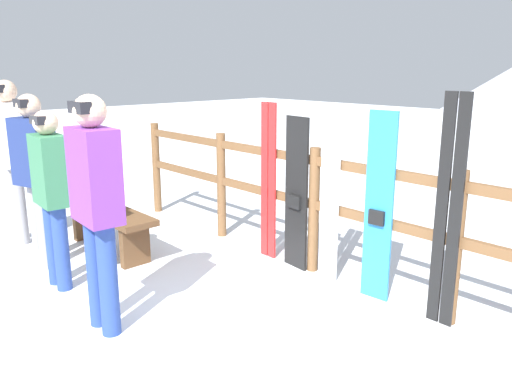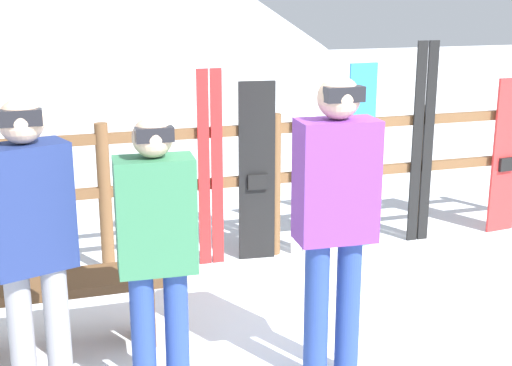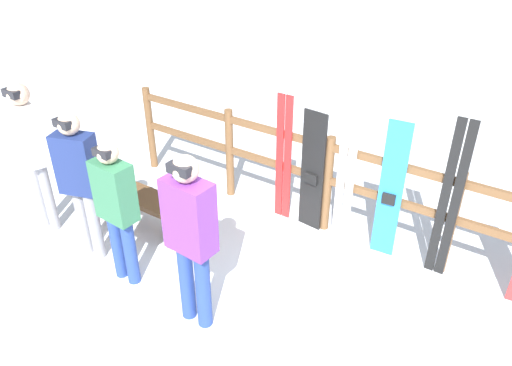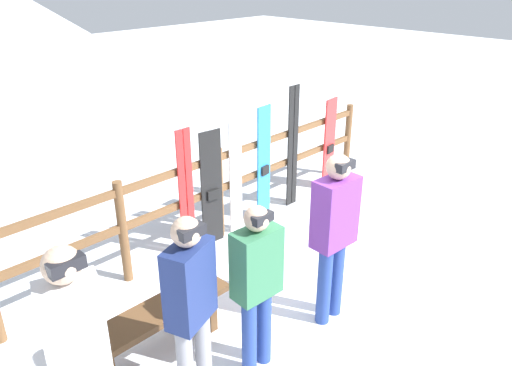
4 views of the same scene
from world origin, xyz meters
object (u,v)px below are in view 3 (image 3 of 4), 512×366
(ski_pair_red, at_px, (284,159))
(snowboard_blue, at_px, (390,192))
(ski_pair_black, at_px, (450,202))
(person_plaid_green, at_px, (116,204))
(person_purple, at_px, (190,232))
(ski_pair_white, at_px, (346,177))
(bench, at_px, (140,202))
(snowboard_black_stripe, at_px, (312,172))
(person_navy, at_px, (79,177))
(person_white, at_px, (31,146))

(ski_pair_red, distance_m, snowboard_blue, 1.28)
(ski_pair_black, bearing_deg, person_plaid_green, -144.50)
(person_purple, bearing_deg, ski_pair_black, 49.28)
(ski_pair_white, bearing_deg, ski_pair_red, 180.00)
(bench, bearing_deg, snowboard_black_stripe, 34.51)
(person_navy, relative_size, ski_pair_black, 0.96)
(person_purple, bearing_deg, ski_pair_white, 73.84)
(person_purple, relative_size, ski_pair_white, 1.08)
(person_navy, distance_m, person_white, 0.84)
(snowboard_blue, bearing_deg, person_plaid_green, -137.49)
(snowboard_black_stripe, bearing_deg, ski_pair_white, 0.50)
(person_white, distance_m, ski_pair_black, 4.37)
(bench, relative_size, ski_pair_white, 0.91)
(person_purple, relative_size, person_white, 0.97)
(person_navy, bearing_deg, person_plaid_green, -7.58)
(person_plaid_green, bearing_deg, person_purple, -2.98)
(person_purple, xyz_separation_m, ski_pair_red, (-0.22, 1.89, -0.22))
(person_plaid_green, height_order, ski_pair_black, ski_pair_black)
(ski_pair_black, bearing_deg, ski_pair_white, 180.00)
(person_plaid_green, bearing_deg, person_white, 174.34)
(person_plaid_green, height_order, person_purple, person_purple)
(person_white, relative_size, ski_pair_black, 1.02)
(bench, bearing_deg, person_navy, -98.01)
(person_navy, height_order, snowboard_black_stripe, person_navy)
(person_white, height_order, snowboard_blue, person_white)
(snowboard_black_stripe, relative_size, snowboard_blue, 0.93)
(person_white, bearing_deg, ski_pair_black, 22.92)
(person_white, xyz_separation_m, ski_pair_red, (2.17, 1.70, -0.28))
(person_purple, distance_m, snowboard_blue, 2.17)
(bench, relative_size, ski_pair_black, 0.83)
(person_purple, xyz_separation_m, person_white, (-2.39, 0.19, 0.06))
(bench, xyz_separation_m, snowboard_black_stripe, (1.62, 1.11, 0.38))
(person_purple, bearing_deg, snowboard_blue, 60.88)
(person_navy, xyz_separation_m, ski_pair_white, (2.10, 1.76, -0.18))
(snowboard_blue, height_order, ski_pair_black, ski_pair_black)
(person_navy, relative_size, snowboard_black_stripe, 1.14)
(ski_pair_red, distance_m, ski_pair_black, 1.86)
(ski_pair_white, bearing_deg, person_purple, -106.16)
(bench, xyz_separation_m, ski_pair_white, (2.01, 1.11, 0.44))
(snowboard_black_stripe, xyz_separation_m, ski_pair_white, (0.40, 0.00, 0.07))
(snowboard_black_stripe, bearing_deg, person_navy, -134.14)
(snowboard_black_stripe, distance_m, ski_pair_black, 1.48)
(person_white, xyz_separation_m, ski_pair_white, (2.94, 1.70, -0.27))
(person_white, bearing_deg, snowboard_blue, 26.23)
(person_white, height_order, ski_pair_black, person_white)
(person_navy, relative_size, person_white, 0.94)
(person_plaid_green, xyz_separation_m, ski_pair_black, (2.58, 1.84, -0.04))
(person_white, xyz_separation_m, snowboard_black_stripe, (2.54, 1.70, -0.33))
(person_navy, xyz_separation_m, snowboard_black_stripe, (1.71, 1.76, -0.25))
(bench, bearing_deg, ski_pair_red, 41.97)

